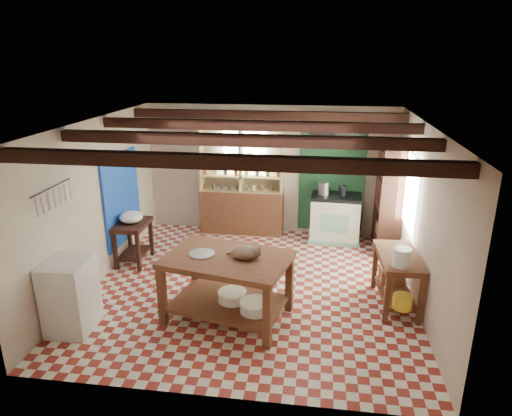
# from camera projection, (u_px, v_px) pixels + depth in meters

# --- Properties ---
(floor) EXTENTS (5.00, 5.00, 0.02)m
(floor) POSITION_uv_depth(u_px,v_px,m) (252.00, 287.00, 7.31)
(floor) COLOR maroon
(floor) RESTS_ON ground
(ceiling) EXTENTS (5.00, 5.00, 0.02)m
(ceiling) POSITION_uv_depth(u_px,v_px,m) (251.00, 124.00, 6.47)
(ceiling) COLOR #4D4C52
(ceiling) RESTS_ON wall_back
(wall_back) EXTENTS (5.00, 0.04, 2.60)m
(wall_back) POSITION_uv_depth(u_px,v_px,m) (270.00, 170.00, 9.23)
(wall_back) COLOR beige
(wall_back) RESTS_ON floor
(wall_front) EXTENTS (5.00, 0.04, 2.60)m
(wall_front) POSITION_uv_depth(u_px,v_px,m) (214.00, 291.00, 4.54)
(wall_front) COLOR beige
(wall_front) RESTS_ON floor
(wall_left) EXTENTS (0.04, 5.00, 2.60)m
(wall_left) POSITION_uv_depth(u_px,v_px,m) (95.00, 203.00, 7.22)
(wall_left) COLOR beige
(wall_left) RESTS_ON floor
(wall_right) EXTENTS (0.04, 5.00, 2.60)m
(wall_right) POSITION_uv_depth(u_px,v_px,m) (423.00, 218.00, 6.56)
(wall_right) COLOR beige
(wall_right) RESTS_ON floor
(ceiling_beams) EXTENTS (5.00, 3.80, 0.15)m
(ceiling_beams) POSITION_uv_depth(u_px,v_px,m) (251.00, 132.00, 6.51)
(ceiling_beams) COLOR #351912
(ceiling_beams) RESTS_ON ceiling
(blue_wall_patch) EXTENTS (0.04, 1.40, 1.60)m
(blue_wall_patch) POSITION_uv_depth(u_px,v_px,m) (122.00, 198.00, 8.12)
(blue_wall_patch) COLOR blue
(blue_wall_patch) RESTS_ON wall_left
(green_wall_patch) EXTENTS (1.30, 0.04, 2.30)m
(green_wall_patch) POSITION_uv_depth(u_px,v_px,m) (332.00, 175.00, 9.06)
(green_wall_patch) COLOR #1B4528
(green_wall_patch) RESTS_ON wall_back
(window_back) EXTENTS (0.90, 0.02, 0.80)m
(window_back) POSITION_uv_depth(u_px,v_px,m) (245.00, 150.00, 9.15)
(window_back) COLOR silver
(window_back) RESTS_ON wall_back
(window_right) EXTENTS (0.02, 1.30, 1.20)m
(window_right) POSITION_uv_depth(u_px,v_px,m) (410.00, 191.00, 7.47)
(window_right) COLOR silver
(window_right) RESTS_ON wall_right
(utensil_rail) EXTENTS (0.06, 0.90, 0.28)m
(utensil_rail) POSITION_uv_depth(u_px,v_px,m) (52.00, 197.00, 5.93)
(utensil_rail) COLOR black
(utensil_rail) RESTS_ON wall_left
(pot_rack) EXTENTS (0.86, 0.12, 0.36)m
(pot_rack) POSITION_uv_depth(u_px,v_px,m) (335.00, 132.00, 8.36)
(pot_rack) COLOR black
(pot_rack) RESTS_ON ceiling
(shelving_unit) EXTENTS (1.70, 0.34, 2.20)m
(shelving_unit) POSITION_uv_depth(u_px,v_px,m) (241.00, 181.00, 9.19)
(shelving_unit) COLOR #D9BE7D
(shelving_unit) RESTS_ON floor
(tall_rack) EXTENTS (0.40, 0.86, 2.00)m
(tall_rack) POSITION_uv_depth(u_px,v_px,m) (388.00, 199.00, 8.37)
(tall_rack) COLOR #351912
(tall_rack) RESTS_ON floor
(work_table) EXTENTS (1.84, 1.43, 0.93)m
(work_table) POSITION_uv_depth(u_px,v_px,m) (227.00, 288.00, 6.32)
(work_table) COLOR brown
(work_table) RESTS_ON floor
(stove) EXTENTS (0.99, 0.70, 0.94)m
(stove) POSITION_uv_depth(u_px,v_px,m) (335.00, 218.00, 8.99)
(stove) COLOR white
(stove) RESTS_ON floor
(prep_table) EXTENTS (0.52, 0.75, 0.76)m
(prep_table) POSITION_uv_depth(u_px,v_px,m) (134.00, 242.00, 8.05)
(prep_table) COLOR #351912
(prep_table) RESTS_ON floor
(white_cabinet) EXTENTS (0.59, 0.69, 0.99)m
(white_cabinet) POSITION_uv_depth(u_px,v_px,m) (70.00, 295.00, 6.06)
(white_cabinet) COLOR white
(white_cabinet) RESTS_ON floor
(right_counter) EXTENTS (0.62, 1.15, 0.81)m
(right_counter) POSITION_uv_depth(u_px,v_px,m) (396.00, 280.00, 6.66)
(right_counter) COLOR brown
(right_counter) RESTS_ON floor
(cat) EXTENTS (0.39, 0.30, 0.17)m
(cat) POSITION_uv_depth(u_px,v_px,m) (245.00, 252.00, 6.11)
(cat) COLOR #81634B
(cat) RESTS_ON work_table
(steel_tray) EXTENTS (0.42, 0.42, 0.02)m
(steel_tray) POSITION_uv_depth(u_px,v_px,m) (202.00, 254.00, 6.24)
(steel_tray) COLOR #AAA9B1
(steel_tray) RESTS_ON work_table
(basin_large) EXTENTS (0.49, 0.49, 0.14)m
(basin_large) POSITION_uv_depth(u_px,v_px,m) (232.00, 296.00, 6.40)
(basin_large) COLOR white
(basin_large) RESTS_ON work_table
(basin_small) EXTENTS (0.50, 0.50, 0.15)m
(basin_small) POSITION_uv_depth(u_px,v_px,m) (255.00, 306.00, 6.13)
(basin_small) COLOR white
(basin_small) RESTS_ON work_table
(kettle_left) EXTENTS (0.23, 0.23, 0.25)m
(kettle_left) POSITION_uv_depth(u_px,v_px,m) (324.00, 188.00, 8.85)
(kettle_left) COLOR #AAA9B1
(kettle_left) RESTS_ON stove
(kettle_right) EXTENTS (0.17, 0.17, 0.20)m
(kettle_right) POSITION_uv_depth(u_px,v_px,m) (342.00, 191.00, 8.79)
(kettle_right) COLOR black
(kettle_right) RESTS_ON stove
(enamel_bowl) EXTENTS (0.41, 0.41, 0.20)m
(enamel_bowl) POSITION_uv_depth(u_px,v_px,m) (131.00, 217.00, 7.89)
(enamel_bowl) COLOR white
(enamel_bowl) RESTS_ON prep_table
(white_bucket) EXTENTS (0.27, 0.27, 0.26)m
(white_bucket) POSITION_uv_depth(u_px,v_px,m) (402.00, 257.00, 6.16)
(white_bucket) COLOR white
(white_bucket) RESTS_ON right_counter
(wicker_basket) EXTENTS (0.37, 0.31, 0.25)m
(wicker_basket) POSITION_uv_depth(u_px,v_px,m) (392.00, 275.00, 6.96)
(wicker_basket) COLOR #A76A43
(wicker_basket) RESTS_ON right_counter
(yellow_tub) EXTENTS (0.28, 0.28, 0.19)m
(yellow_tub) POSITION_uv_depth(u_px,v_px,m) (402.00, 302.00, 6.27)
(yellow_tub) COLOR yellow
(yellow_tub) RESTS_ON right_counter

